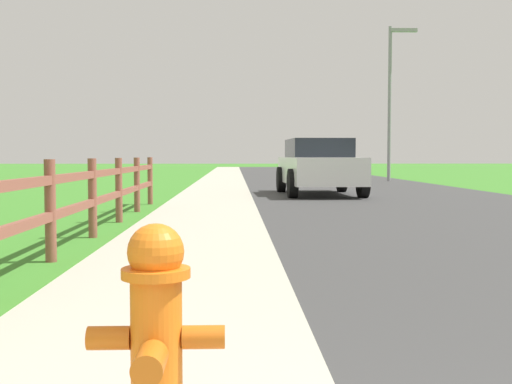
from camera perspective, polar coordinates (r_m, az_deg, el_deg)
name	(u,v)px	position (r m, az deg, el deg)	size (l,w,h in m)	color
ground_plane	(246,182)	(25.66, -0.91, 0.84)	(120.00, 120.00, 0.00)	#3C8128
road_asphalt	(327,180)	(27.93, 6.21, 1.03)	(7.00, 66.00, 0.01)	#3B3B3B
curb_concrete	(174,181)	(27.77, -7.19, 1.01)	(6.00, 66.00, 0.01)	#B6B19E
grass_verge	(139,181)	(27.94, -10.26, 1.00)	(5.00, 66.00, 0.00)	#3C8128
fire_hydrant	(156,336)	(2.39, -8.76, -12.36)	(0.49, 0.41, 0.82)	orange
rail_fence	(74,197)	(7.63, -15.69, -0.41)	(0.11, 13.48, 1.03)	brown
parked_suv_white	(319,166)	(17.70, 5.54, 2.31)	(2.12, 4.41, 1.52)	white
street_lamp	(392,90)	(27.62, 11.88, 8.79)	(1.17, 0.20, 6.35)	gray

